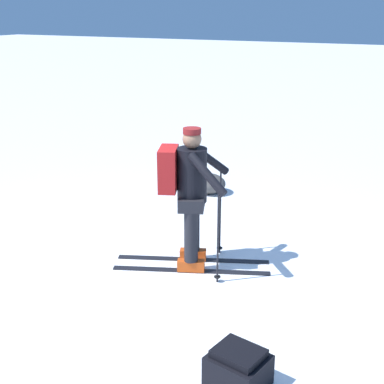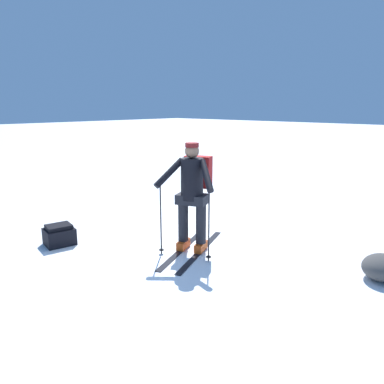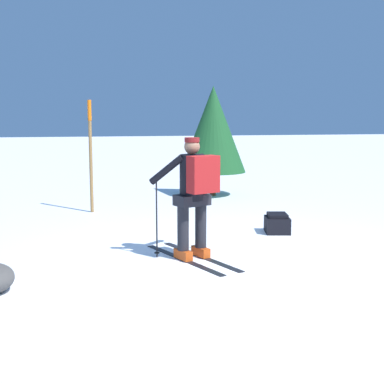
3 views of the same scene
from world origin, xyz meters
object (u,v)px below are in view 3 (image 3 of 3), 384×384
(skier, at_px, (194,190))
(trail_marker, at_px, (90,148))
(pine_tree, at_px, (213,129))
(dropped_backpack, at_px, (277,224))

(skier, distance_m, trail_marker, 3.94)
(pine_tree, bearing_deg, dropped_backpack, -179.46)
(dropped_backpack, distance_m, pine_tree, 4.31)
(dropped_backpack, bearing_deg, trail_marker, 49.17)
(skier, xyz_separation_m, dropped_backpack, (1.26, -1.64, -0.77))
(trail_marker, xyz_separation_m, pine_tree, (1.60, -2.82, 0.29))
(pine_tree, bearing_deg, skier, 163.30)
(skier, height_order, trail_marker, trail_marker)
(dropped_backpack, xyz_separation_m, trail_marker, (2.47, 2.86, 1.10))
(trail_marker, distance_m, pine_tree, 3.26)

